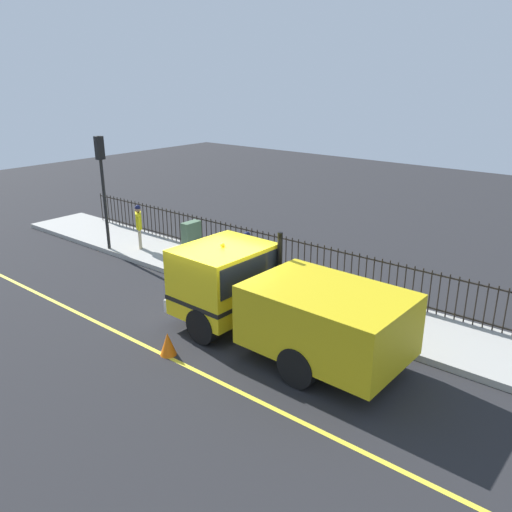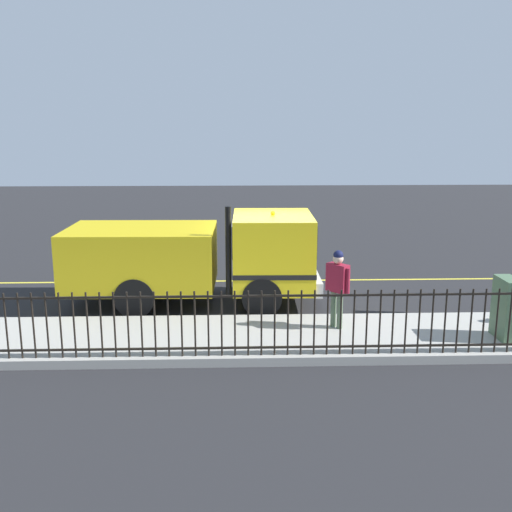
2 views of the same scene
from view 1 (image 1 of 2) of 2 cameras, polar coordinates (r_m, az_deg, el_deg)
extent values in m
plane|color=#232326|center=(14.40, -3.91, -7.97)|extent=(59.56, 59.56, 0.00)
cube|color=#A3A099|center=(16.52, 3.40, -3.88)|extent=(2.65, 27.07, 0.18)
cube|color=yellow|center=(13.22, -9.86, -10.92)|extent=(0.12, 24.37, 0.01)
cube|color=yellow|center=(14.02, -3.63, -2.50)|extent=(2.51, 2.03, 1.82)
cube|color=black|center=(13.88, -3.67, -0.97)|extent=(2.32, 2.06, 0.80)
cube|color=gold|center=(12.20, 7.84, -7.00)|extent=(2.55, 3.76, 1.50)
cube|color=silver|center=(15.02, -6.52, -4.19)|extent=(2.35, 0.25, 0.36)
cube|color=black|center=(14.18, -3.60, -4.00)|extent=(2.54, 2.05, 0.12)
cylinder|color=black|center=(13.49, -5.95, -7.74)|extent=(0.32, 0.97, 0.96)
cylinder|color=black|center=(14.95, 0.24, -4.80)|extent=(0.32, 0.97, 0.96)
cylinder|color=black|center=(11.74, 4.63, -12.16)|extent=(0.32, 0.97, 0.96)
cylinder|color=black|center=(13.39, 10.32, -8.19)|extent=(0.32, 0.97, 0.96)
sphere|color=orange|center=(13.69, -3.72, 1.22)|extent=(0.12, 0.12, 0.12)
cylinder|color=black|center=(14.05, 2.64, -1.64)|extent=(0.14, 0.14, 2.18)
cube|color=maroon|center=(16.57, -0.99, 0.72)|extent=(0.51, 0.49, 0.61)
sphere|color=beige|center=(16.44, -1.00, 2.10)|extent=(0.23, 0.23, 0.23)
sphere|color=#14193F|center=(16.42, -1.00, 2.36)|extent=(0.21, 0.21, 0.21)
cylinder|color=#4C6047|center=(16.89, -0.99, -1.48)|extent=(0.12, 0.12, 0.82)
cylinder|color=#4C6047|center=(16.73, -0.97, -1.70)|extent=(0.12, 0.12, 0.82)
cylinder|color=maroon|center=(16.84, -1.03, 0.92)|extent=(0.09, 0.09, 0.58)
cylinder|color=maroon|center=(16.32, -0.96, 0.31)|extent=(0.09, 0.09, 0.58)
cube|color=yellow|center=(20.40, -12.90, 3.88)|extent=(0.48, 0.53, 0.62)
sphere|color=#997051|center=(20.30, -12.99, 5.03)|extent=(0.23, 0.23, 0.23)
sphere|color=#14193F|center=(20.28, -13.01, 5.25)|extent=(0.22, 0.22, 0.22)
cylinder|color=tan|center=(20.52, -12.75, 1.87)|extent=(0.12, 0.12, 0.83)
cylinder|color=tan|center=(20.69, -12.76, 2.01)|extent=(0.12, 0.12, 0.83)
cylinder|color=yellow|center=(20.14, -12.88, 3.59)|extent=(0.09, 0.09, 0.59)
cylinder|color=yellow|center=(20.68, -12.91, 3.99)|extent=(0.09, 0.09, 0.59)
cylinder|color=black|center=(14.93, 25.98, -5.50)|extent=(0.04, 0.04, 1.29)
cylinder|color=black|center=(14.98, 25.05, -5.28)|extent=(0.04, 0.04, 1.29)
cylinder|color=black|center=(15.03, 24.13, -5.06)|extent=(0.04, 0.04, 1.29)
cylinder|color=black|center=(15.08, 23.21, -4.83)|extent=(0.04, 0.04, 1.29)
cylinder|color=black|center=(15.14, 22.30, -4.61)|extent=(0.04, 0.04, 1.29)
cylinder|color=black|center=(15.20, 21.40, -4.39)|extent=(0.04, 0.04, 1.29)
cylinder|color=black|center=(15.27, 20.51, -4.17)|extent=(0.04, 0.04, 1.29)
cylinder|color=black|center=(15.34, 19.62, -3.96)|extent=(0.04, 0.04, 1.29)
cylinder|color=black|center=(15.41, 18.75, -3.74)|extent=(0.04, 0.04, 1.29)
cylinder|color=black|center=(15.49, 17.88, -3.52)|extent=(0.04, 0.04, 1.29)
cylinder|color=black|center=(15.57, 17.02, -3.31)|extent=(0.04, 0.04, 1.29)
cylinder|color=black|center=(15.66, 16.17, -3.09)|extent=(0.04, 0.04, 1.29)
cylinder|color=black|center=(15.75, 15.33, -2.88)|extent=(0.04, 0.04, 1.29)
cylinder|color=black|center=(15.84, 14.51, -2.67)|extent=(0.04, 0.04, 1.29)
cylinder|color=black|center=(15.94, 13.69, -2.47)|extent=(0.04, 0.04, 1.29)
cylinder|color=black|center=(16.04, 12.88, -2.26)|extent=(0.04, 0.04, 1.29)
cylinder|color=black|center=(16.14, 12.08, -2.06)|extent=(0.04, 0.04, 1.29)
cylinder|color=black|center=(16.25, 11.29, -1.86)|extent=(0.04, 0.04, 1.29)
cylinder|color=black|center=(16.36, 10.52, -1.66)|extent=(0.04, 0.04, 1.29)
cylinder|color=black|center=(16.47, 9.75, -1.46)|extent=(0.04, 0.04, 1.29)
cylinder|color=black|center=(16.58, 9.00, -1.27)|extent=(0.04, 0.04, 1.29)
cylinder|color=black|center=(16.70, 8.25, -1.07)|extent=(0.04, 0.04, 1.29)
cylinder|color=black|center=(16.82, 7.52, -0.88)|extent=(0.04, 0.04, 1.29)
cylinder|color=black|center=(16.95, 6.79, -0.70)|extent=(0.04, 0.04, 1.29)
cylinder|color=black|center=(17.08, 6.08, -0.51)|extent=(0.04, 0.04, 1.29)
cylinder|color=black|center=(17.21, 5.38, -0.33)|extent=(0.04, 0.04, 1.29)
cylinder|color=black|center=(17.34, 4.69, -0.16)|extent=(0.04, 0.04, 1.29)
cylinder|color=black|center=(17.47, 4.01, 0.02)|extent=(0.04, 0.04, 1.29)
cylinder|color=black|center=(17.61, 3.34, 0.19)|extent=(0.04, 0.04, 1.29)
cylinder|color=black|center=(17.75, 2.68, 0.36)|extent=(0.04, 0.04, 1.29)
cylinder|color=black|center=(17.90, 2.03, 0.53)|extent=(0.04, 0.04, 1.29)
cylinder|color=black|center=(18.04, 1.39, 0.70)|extent=(0.04, 0.04, 1.29)
cylinder|color=black|center=(18.19, 0.76, 0.86)|extent=(0.04, 0.04, 1.29)
cylinder|color=black|center=(18.34, 0.14, 1.02)|extent=(0.04, 0.04, 1.29)
cylinder|color=black|center=(18.49, -0.46, 1.17)|extent=(0.04, 0.04, 1.29)
cylinder|color=black|center=(18.65, -1.06, 1.33)|extent=(0.04, 0.04, 1.29)
cylinder|color=black|center=(18.80, -1.65, 1.48)|extent=(0.04, 0.04, 1.29)
cylinder|color=black|center=(18.96, -2.23, 1.63)|extent=(0.04, 0.04, 1.29)
cylinder|color=black|center=(19.12, -2.80, 1.77)|extent=(0.04, 0.04, 1.29)
cylinder|color=black|center=(19.29, -3.36, 1.92)|extent=(0.04, 0.04, 1.29)
cylinder|color=black|center=(19.45, -3.91, 2.06)|extent=(0.04, 0.04, 1.29)
cylinder|color=black|center=(19.62, -4.45, 2.20)|extent=(0.04, 0.04, 1.29)
cylinder|color=black|center=(19.79, -4.98, 2.33)|extent=(0.04, 0.04, 1.29)
cylinder|color=black|center=(19.96, -5.51, 2.46)|extent=(0.04, 0.04, 1.29)
cylinder|color=black|center=(20.13, -6.02, 2.59)|extent=(0.04, 0.04, 1.29)
cylinder|color=black|center=(20.30, -6.53, 2.72)|extent=(0.04, 0.04, 1.29)
cylinder|color=black|center=(20.48, -7.02, 2.85)|extent=(0.04, 0.04, 1.29)
cylinder|color=black|center=(20.65, -7.51, 2.97)|extent=(0.04, 0.04, 1.29)
cylinder|color=black|center=(20.83, -7.99, 3.09)|extent=(0.04, 0.04, 1.29)
cylinder|color=black|center=(21.01, -8.46, 3.21)|extent=(0.04, 0.04, 1.29)
cylinder|color=black|center=(21.19, -8.93, 3.33)|extent=(0.04, 0.04, 1.29)
cylinder|color=black|center=(21.38, -9.39, 3.44)|extent=(0.04, 0.04, 1.29)
cylinder|color=black|center=(21.56, -9.83, 3.55)|extent=(0.04, 0.04, 1.29)
cylinder|color=black|center=(21.75, -10.28, 3.66)|extent=(0.04, 0.04, 1.29)
cylinder|color=black|center=(21.93, -10.71, 3.77)|extent=(0.04, 0.04, 1.29)
cylinder|color=black|center=(22.12, -11.14, 3.88)|extent=(0.04, 0.04, 1.29)
cylinder|color=black|center=(22.31, -11.56, 3.98)|extent=(0.04, 0.04, 1.29)
cylinder|color=black|center=(22.50, -11.97, 4.08)|extent=(0.04, 0.04, 1.29)
cylinder|color=black|center=(22.69, -12.38, 4.18)|extent=(0.04, 0.04, 1.29)
cylinder|color=black|center=(22.89, -12.77, 4.28)|extent=(0.04, 0.04, 1.29)
cylinder|color=black|center=(23.08, -13.17, 4.38)|extent=(0.04, 0.04, 1.29)
cylinder|color=black|center=(23.28, -13.55, 4.47)|extent=(0.04, 0.04, 1.29)
cylinder|color=black|center=(23.47, -13.93, 4.57)|extent=(0.04, 0.04, 1.29)
cylinder|color=black|center=(23.67, -14.31, 4.66)|extent=(0.04, 0.04, 1.29)
cylinder|color=black|center=(23.87, -14.67, 4.75)|extent=(0.04, 0.04, 1.29)
cylinder|color=black|center=(24.07, -15.04, 4.83)|extent=(0.04, 0.04, 1.29)
cylinder|color=black|center=(24.27, -15.39, 4.92)|extent=(0.04, 0.04, 1.29)
cylinder|color=black|center=(24.47, -15.74, 5.01)|extent=(0.04, 0.04, 1.29)
cylinder|color=black|center=(24.68, -16.08, 5.09)|extent=(0.04, 0.04, 1.29)
cylinder|color=black|center=(24.88, -16.42, 5.17)|extent=(0.04, 0.04, 1.29)
cylinder|color=black|center=(25.08, -16.76, 5.25)|extent=(0.04, 0.04, 1.29)
cube|color=black|center=(16.97, 5.79, 1.30)|extent=(0.04, 23.01, 0.04)
cube|color=black|center=(17.31, 5.68, -1.95)|extent=(0.04, 23.01, 0.04)
cylinder|color=black|center=(20.47, -16.51, 6.59)|extent=(0.12, 0.12, 4.33)
cube|color=black|center=(20.18, -16.99, 11.40)|extent=(0.31, 0.23, 0.85)
sphere|color=red|center=(20.15, -17.06, 12.12)|extent=(0.16, 0.16, 0.16)
sphere|color=yellow|center=(20.18, -16.99, 11.40)|extent=(0.16, 0.16, 0.16)
sphere|color=green|center=(20.21, -16.91, 10.69)|extent=(0.16, 0.16, 0.16)
cube|color=#4C6B4C|center=(19.47, -7.16, 1.95)|extent=(0.74, 0.35, 1.28)
cone|color=orange|center=(13.15, -9.75, -9.59)|extent=(0.42, 0.42, 0.60)
camera|label=2|loc=(25.61, 21.57, 13.46)|focal=41.64mm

